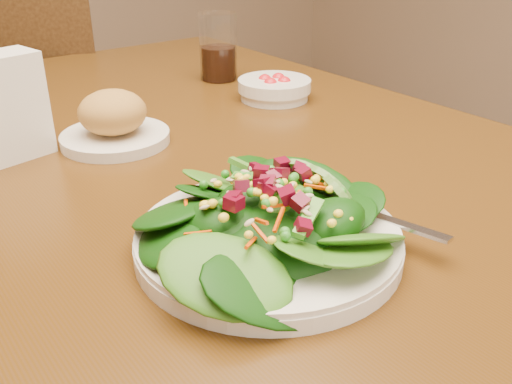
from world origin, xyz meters
TOP-DOWN VIEW (x-y plane):
  - dining_table at (0.00, 0.00)m, footprint 0.90×1.40m
  - chair_far at (-0.01, 0.91)m, footprint 0.61×0.61m
  - salad_plate at (-0.07, -0.25)m, footprint 0.27×0.26m
  - bread_plate at (-0.08, 0.11)m, footprint 0.16×0.16m
  - tomato_bowl at (0.24, 0.14)m, footprint 0.13×0.13m
  - drinking_glass at (0.24, 0.31)m, footprint 0.07×0.07m
  - napkin_holder at (-0.22, 0.15)m, footprint 0.12×0.08m

SIDE VIEW (x-z plane):
  - chair_far at x=-0.01m, z-range 0.03..1.03m
  - dining_table at x=0.00m, z-range 0.27..1.02m
  - tomato_bowl at x=0.24m, z-range 0.75..0.79m
  - salad_plate at x=-0.07m, z-range 0.74..0.82m
  - bread_plate at x=-0.08m, z-range 0.74..0.82m
  - drinking_glass at x=0.24m, z-range 0.74..0.87m
  - napkin_holder at x=-0.22m, z-range 0.75..0.89m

